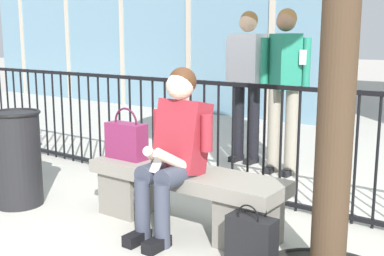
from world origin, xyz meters
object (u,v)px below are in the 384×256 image
handbag_on_bench (126,140)px  bystander_further_back (247,75)px  trash_can (17,158)px  bystander_at_railing (284,79)px  shopping_bag (251,241)px  seated_person_with_phone (174,147)px  stone_bench (184,192)px

handbag_on_bench → bystander_further_back: size_ratio=0.24×
handbag_on_bench → trash_can: handbag_on_bench is taller
bystander_at_railing → trash_can: size_ratio=2.10×
shopping_bag → trash_can: size_ratio=0.51×
seated_person_with_phone → bystander_at_railing: 1.97m
seated_person_with_phone → trash_can: (-1.46, -0.32, -0.23)m
seated_person_with_phone → bystander_further_back: 2.25m
seated_person_with_phone → shopping_bag: seated_person_with_phone is taller
stone_bench → handbag_on_bench: (-0.58, -0.01, 0.33)m
seated_person_with_phone → bystander_at_railing: size_ratio=0.71×
seated_person_with_phone → bystander_at_railing: bystander_at_railing is taller
shopping_bag → bystander_at_railing: (-0.81, 2.07, 0.83)m
shopping_bag → bystander_further_back: 2.77m
seated_person_with_phone → bystander_at_railing: (-0.09, 1.93, 0.35)m
trash_can → handbag_on_bench: bearing=26.8°
stone_bench → handbag_on_bench: handbag_on_bench is taller
trash_can → stone_bench: bearing=17.2°
bystander_at_railing → shopping_bag: bearing=-68.7°
shopping_bag → trash_can: 2.20m
trash_can → bystander_further_back: bearing=71.6°
bystander_at_railing → bystander_further_back: (-0.55, 0.20, -0.00)m
stone_bench → bystander_at_railing: bearing=92.4°
bystander_further_back → trash_can: bearing=-108.4°
stone_bench → seated_person_with_phone: 0.40m
handbag_on_bench → trash_can: size_ratio=0.51×
stone_bench → shopping_bag: stone_bench is taller
seated_person_with_phone → shopping_bag: 0.88m
stone_bench → bystander_at_railing: bystander_at_railing is taller
seated_person_with_phone → handbag_on_bench: size_ratio=2.90×
shopping_bag → bystander_further_back: size_ratio=0.24×
bystander_further_back → trash_can: (-0.82, -2.45, -0.58)m
shopping_bag → bystander_further_back: bearing=121.0°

